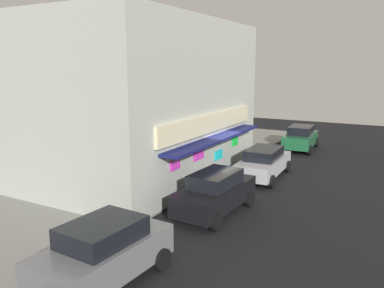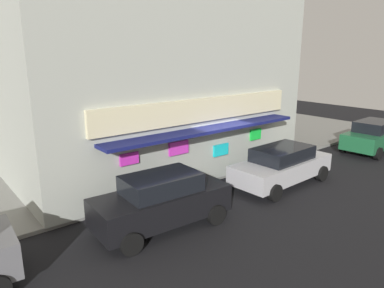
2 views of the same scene
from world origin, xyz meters
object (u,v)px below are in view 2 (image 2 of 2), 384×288
Objects in this scene: fire_hydrant at (107,188)px; pedestrian at (234,143)px; traffic_light at (218,85)px; trash_can at (142,176)px; parked_car_silver at (282,165)px; parked_car_green at (373,136)px; parked_car_black at (162,201)px; potted_plant_by_doorway at (172,150)px.

pedestrian reaches higher than fire_hydrant.
traffic_light is 3.47× the size of pedestrian.
trash_can is 5.57m from parked_car_silver.
parked_car_green is (12.54, -3.06, 0.29)m from trash_can.
parked_car_black is at bearing -149.68° from traffic_light.
parked_car_green is (13.68, -0.02, -0.02)m from parked_car_black.
parked_car_green is at bearing -0.10° from parked_car_black.
pedestrian is (1.23, 0.16, -2.78)m from traffic_light.
pedestrian is 0.39× the size of parked_car_green.
traffic_light is 5.41× the size of potted_plant_by_doorway.
trash_can is 3.18m from potted_plant_by_doorway.
potted_plant_by_doorway is (2.67, 1.72, 0.21)m from trash_can.
fire_hydrant is at bearing 100.83° from parked_car_black.
fire_hydrant is 0.22× the size of parked_car_black.
parked_car_silver is 1.09× the size of parked_car_green.
traffic_light is 9.66m from parked_car_green.
parked_car_green is at bearing -22.38° from pedestrian.
traffic_light is at bearing 30.32° from parked_car_black.
parked_car_black is at bearing -110.66° from trash_can.
fire_hydrant is at bearing -153.75° from potted_plant_by_doorway.
pedestrian is at bearing 7.30° from traffic_light.
fire_hydrant is at bearing 169.44° from parked_car_green.
traffic_light is 4.28m from parked_car_silver.
parked_car_green reaches higher than trash_can.
parked_car_black reaches higher than potted_plant_by_doorway.
parked_car_silver reaches higher than fire_hydrant.
parked_car_black is 0.91× the size of parked_car_silver.
parked_car_black is (-1.14, -3.03, 0.31)m from trash_can.
parked_car_black is (-3.82, -4.75, 0.10)m from potted_plant_by_doorway.
parked_car_silver is (-0.38, -3.07, -0.25)m from pedestrian.
pedestrian is at bearing 26.31° from parked_car_black.
parked_car_green is at bearing -13.70° from trash_can.
pedestrian is 6.91m from parked_car_black.
pedestrian is 2.93m from potted_plant_by_doorway.
pedestrian reaches higher than parked_car_silver.
trash_can is 0.79× the size of potted_plant_by_doorway.
trash_can is (1.64, 0.41, -0.03)m from fire_hydrant.
fire_hydrant is 1.70m from trash_can.
potted_plant_by_doorway is at bearing 121.87° from traffic_light.
potted_plant_by_doorway is at bearing 26.25° from fire_hydrant.
parked_car_black is at bearing -153.69° from pedestrian.
trash_can is 5.07m from pedestrian.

